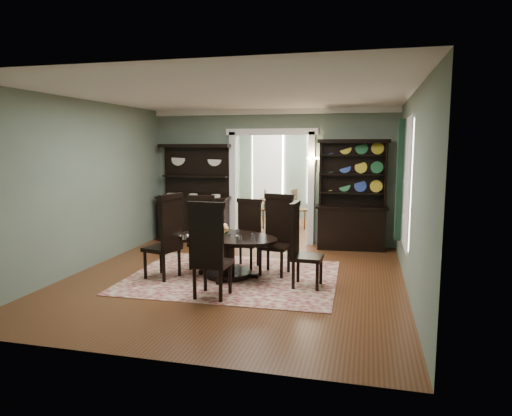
{
  "coord_description": "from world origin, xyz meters",
  "views": [
    {
      "loc": [
        2.12,
        -7.08,
        2.21
      ],
      "look_at": [
        0.22,
        0.6,
        1.11
      ],
      "focal_mm": 32.0,
      "sensor_mm": 36.0,
      "label": 1
    }
  ],
  "objects_px": {
    "sideboard": "(195,207)",
    "dining_table": "(228,248)",
    "welsh_dresser": "(351,210)",
    "parlor_table": "(276,209)"
  },
  "relations": [
    {
      "from": "dining_table",
      "to": "parlor_table",
      "type": "relative_size",
      "value": 2.34
    },
    {
      "from": "parlor_table",
      "to": "welsh_dresser",
      "type": "bearing_deg",
      "value": -42.19
    },
    {
      "from": "dining_table",
      "to": "parlor_table",
      "type": "height_order",
      "value": "parlor_table"
    },
    {
      "from": "sideboard",
      "to": "parlor_table",
      "type": "distance_m",
      "value": 2.41
    },
    {
      "from": "dining_table",
      "to": "sideboard",
      "type": "height_order",
      "value": "sideboard"
    },
    {
      "from": "dining_table",
      "to": "sideboard",
      "type": "distance_m",
      "value": 3.14
    },
    {
      "from": "sideboard",
      "to": "welsh_dresser",
      "type": "xyz_separation_m",
      "value": [
        3.56,
        0.01,
        0.06
      ]
    },
    {
      "from": "sideboard",
      "to": "dining_table",
      "type": "bearing_deg",
      "value": -57.88
    },
    {
      "from": "dining_table",
      "to": "welsh_dresser",
      "type": "distance_m",
      "value": 3.31
    },
    {
      "from": "welsh_dresser",
      "to": "dining_table",
      "type": "bearing_deg",
      "value": -129.67
    }
  ]
}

